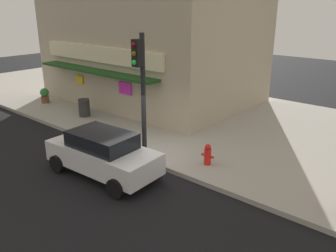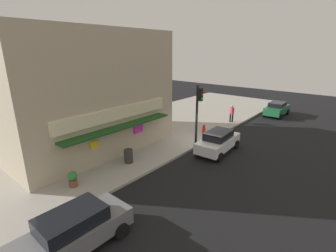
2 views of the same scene
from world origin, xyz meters
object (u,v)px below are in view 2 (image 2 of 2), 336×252
at_px(pedestrian, 232,113).
at_px(parked_car_white, 218,141).
at_px(parked_car_green, 277,109).
at_px(potted_plant_by_doorway, 73,179).
at_px(traffic_light, 198,107).
at_px(trash_can, 128,156).
at_px(parked_car_grey, 73,231).
at_px(fire_hydrant, 204,129).

bearing_deg(pedestrian, parked_car_white, -161.20).
bearing_deg(parked_car_green, parked_car_white, 179.56).
bearing_deg(potted_plant_by_doorway, traffic_light, -9.65).
distance_m(potted_plant_by_doorway, parked_car_green, 23.03).
bearing_deg(pedestrian, trash_can, 175.83).
xyz_separation_m(parked_car_green, parked_car_grey, (-24.92, -0.30, 0.02)).
bearing_deg(trash_can, parked_car_white, -31.17).
xyz_separation_m(pedestrian, parked_car_green, (6.04, -2.56, -0.33)).
bearing_deg(trash_can, parked_car_green, -10.50).
distance_m(pedestrian, parked_car_white, 7.65).
distance_m(fire_hydrant, pedestrian, 4.80).
xyz_separation_m(pedestrian, parked_car_white, (-7.23, -2.46, -0.33)).
relative_size(fire_hydrant, parked_car_green, 0.20).
bearing_deg(traffic_light, trash_can, 164.84).
distance_m(fire_hydrant, parked_car_white, 3.70).
bearing_deg(parked_car_green, pedestrian, 157.01).
distance_m(trash_can, potted_plant_by_doorway, 3.85).
relative_size(fire_hydrant, parked_car_grey, 0.18).
xyz_separation_m(potted_plant_by_doorway, parked_car_white, (9.47, -3.48, 0.19)).
xyz_separation_m(parked_car_white, parked_car_grey, (-11.65, -0.40, 0.01)).
distance_m(trash_can, pedestrian, 12.90).
height_order(parked_car_green, parked_car_grey, parked_car_grey).
xyz_separation_m(pedestrian, parked_car_grey, (-18.88, -2.86, -0.31)).
bearing_deg(traffic_light, pedestrian, 4.82).
distance_m(parked_car_green, parked_car_grey, 24.92).
bearing_deg(parked_car_green, parked_car_grey, -179.32).
bearing_deg(parked_car_white, traffic_light, 87.89).
height_order(fire_hydrant, trash_can, trash_can).
xyz_separation_m(trash_can, parked_car_white, (5.62, -3.40, 0.20)).
distance_m(traffic_light, parked_car_green, 13.54).
bearing_deg(pedestrian, fire_hydrant, 176.70).
bearing_deg(fire_hydrant, potted_plant_by_doorway, 176.44).
bearing_deg(trash_can, pedestrian, -4.17).
relative_size(pedestrian, potted_plant_by_doorway, 2.02).
relative_size(fire_hydrant, potted_plant_by_doorway, 0.91).
height_order(pedestrian, potted_plant_by_doorway, pedestrian).
xyz_separation_m(trash_can, potted_plant_by_doorway, (-3.85, 0.08, 0.01)).
xyz_separation_m(parked_car_white, parked_car_green, (13.27, -0.10, -0.01)).
relative_size(parked_car_green, parked_car_grey, 0.91).
height_order(trash_can, parked_car_grey, parked_car_grey).
relative_size(traffic_light, pedestrian, 2.60).
relative_size(traffic_light, fire_hydrant, 5.79).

